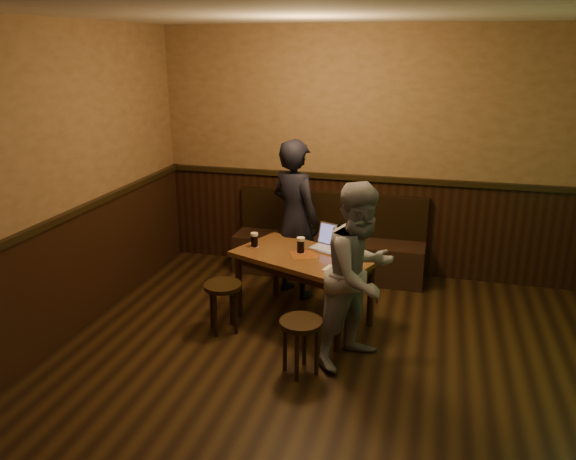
% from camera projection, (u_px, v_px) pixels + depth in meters
% --- Properties ---
extents(room, '(5.04, 6.04, 2.84)m').
position_uv_depth(room, '(325.00, 255.00, 3.85)').
color(room, black).
rests_on(room, ground).
extents(bench, '(2.20, 0.50, 0.95)m').
position_uv_depth(bench, '(328.00, 248.00, 6.56)').
color(bench, black).
rests_on(bench, ground).
extents(pub_table, '(1.47, 1.16, 0.69)m').
position_uv_depth(pub_table, '(304.00, 264.00, 5.32)').
color(pub_table, '#533717').
rests_on(pub_table, ground).
extents(stool_left, '(0.42, 0.42, 0.48)m').
position_uv_depth(stool_left, '(223.00, 293.00, 5.21)').
color(stool_left, black).
rests_on(stool_left, ground).
extents(stool_right, '(0.35, 0.35, 0.47)m').
position_uv_depth(stool_right, '(301.00, 331.00, 4.52)').
color(stool_right, black).
rests_on(stool_right, ground).
extents(pint_left, '(0.09, 0.09, 0.15)m').
position_uv_depth(pint_left, '(254.00, 240.00, 5.48)').
color(pint_left, '#AA2614').
rests_on(pint_left, pub_table).
extents(pint_mid, '(0.10, 0.10, 0.16)m').
position_uv_depth(pint_mid, '(301.00, 245.00, 5.32)').
color(pint_mid, '#AA2614').
rests_on(pint_mid, pub_table).
extents(pint_right, '(0.10, 0.10, 0.16)m').
position_uv_depth(pint_right, '(341.00, 260.00, 4.96)').
color(pint_right, '#AA2614').
rests_on(pint_right, pub_table).
extents(laptop, '(0.40, 0.36, 0.23)m').
position_uv_depth(laptop, '(329.00, 243.00, 5.44)').
color(laptop, silver).
rests_on(laptop, pub_table).
extents(menu, '(0.25, 0.20, 0.00)m').
position_uv_depth(menu, '(337.00, 269.00, 4.94)').
color(menu, silver).
rests_on(menu, pub_table).
extents(person_suit, '(0.73, 0.66, 1.69)m').
position_uv_depth(person_suit, '(295.00, 219.00, 5.86)').
color(person_suit, black).
rests_on(person_suit, ground).
extents(person_grey, '(0.91, 0.96, 1.56)m').
position_uv_depth(person_grey, '(360.00, 275.00, 4.60)').
color(person_grey, gray).
rests_on(person_grey, ground).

